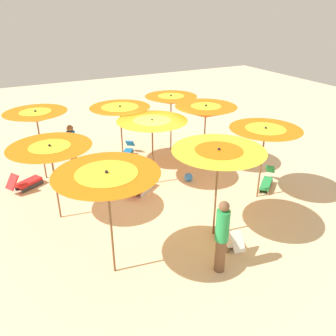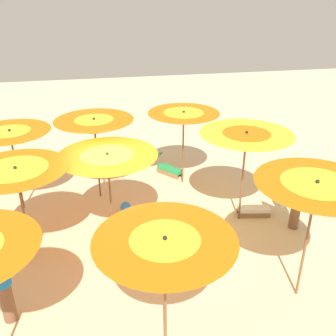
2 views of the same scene
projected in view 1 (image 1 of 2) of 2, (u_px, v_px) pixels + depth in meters
ground at (152, 190)px, 11.30m from camera, size 36.55×36.55×0.04m
beach_umbrella_0 at (36, 117)px, 11.10m from camera, size 2.00×2.00×2.43m
beach_umbrella_1 at (51, 153)px, 8.99m from camera, size 2.17×2.17×2.24m
beach_umbrella_2 at (107, 182)px, 6.88m from camera, size 2.16×2.16×2.56m
beach_umbrella_3 at (120, 111)px, 12.15m from camera, size 2.13×2.13×2.28m
beach_umbrella_4 at (152, 126)px, 10.83m from camera, size 2.23×2.23×2.27m
beach_umbrella_5 at (218, 156)px, 8.19m from camera, size 2.25×2.25×2.46m
beach_umbrella_6 at (171, 100)px, 13.47m from camera, size 2.04×2.04×2.31m
beach_umbrella_7 at (206, 112)px, 11.86m from camera, size 2.13×2.13×2.39m
beach_umbrella_8 at (265, 134)px, 9.99m from camera, size 2.09×2.09×2.32m
lounger_0 at (128, 152)px, 13.60m from camera, size 0.93×1.15×0.56m
lounger_1 at (267, 181)px, 11.37m from camera, size 1.17×1.03×0.63m
lounger_2 at (26, 182)px, 11.27m from camera, size 1.18×0.91×0.67m
lounger_3 at (228, 238)px, 8.65m from camera, size 0.51×1.22×0.67m
lounger_4 at (141, 186)px, 11.06m from camera, size 1.18×1.01×0.62m
beachgoer_0 at (72, 148)px, 12.03m from camera, size 0.30×0.30×1.78m
beachgoer_1 at (222, 235)px, 7.50m from camera, size 0.30×0.30×1.82m
beach_ball at (188, 177)px, 11.79m from camera, size 0.29×0.29×0.29m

